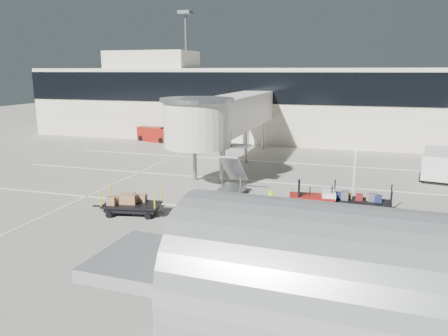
{
  "coord_description": "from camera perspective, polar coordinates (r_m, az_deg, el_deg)",
  "views": [
    {
      "loc": [
        6.06,
        -20.67,
        7.75
      ],
      "look_at": [
        -1.53,
        3.89,
        2.0
      ],
      "focal_mm": 35.0,
      "sensor_mm": 36.0,
      "label": 1
    }
  ],
  "objects": [
    {
      "name": "ground",
      "position": [
        22.9,
        0.79,
        -7.18
      ],
      "size": [
        140.0,
        140.0,
        0.0
      ],
      "primitive_type": "plane",
      "color": "#9F9A8E",
      "rests_on": "ground"
    },
    {
      "name": "lane_markings",
      "position": [
        31.71,
        4.4,
        -1.56
      ],
      "size": [
        40.0,
        30.0,
        0.02
      ],
      "color": "white",
      "rests_on": "ground"
    },
    {
      "name": "terminal",
      "position": [
        51.15,
        10.04,
        8.33
      ],
      "size": [
        64.0,
        12.11,
        15.2
      ],
      "color": "silver",
      "rests_on": "ground"
    },
    {
      "name": "jet_bridge",
      "position": [
        34.61,
        0.24,
        6.86
      ],
      "size": [
        5.7,
        20.4,
        6.03
      ],
      "color": "silver",
      "rests_on": "ground"
    },
    {
      "name": "baggage_tug",
      "position": [
        25.24,
        11.51,
        -4.12
      ],
      "size": [
        2.65,
        1.88,
        1.65
      ],
      "rotation": [
        0.0,
        0.0,
        0.13
      ],
      "color": "maroon",
      "rests_on": "ground"
    },
    {
      "name": "suitcase_cart",
      "position": [
        25.62,
        17.44,
        -4.37
      ],
      "size": [
        4.02,
        1.79,
        1.56
      ],
      "rotation": [
        0.0,
        0.0,
        -0.06
      ],
      "color": "black",
      "rests_on": "ground"
    },
    {
      "name": "box_cart_near",
      "position": [
        22.2,
        2.07,
        -6.4
      ],
      "size": [
        3.33,
        1.5,
        1.29
      ],
      "rotation": [
        0.0,
        0.0,
        -0.07
      ],
      "color": "black",
      "rests_on": "ground"
    },
    {
      "name": "box_cart_far",
      "position": [
        24.61,
        -12.32,
        -4.64
      ],
      "size": [
        3.88,
        2.07,
        1.49
      ],
      "rotation": [
        0.0,
        0.0,
        0.18
      ],
      "color": "black",
      "rests_on": "ground"
    },
    {
      "name": "ground_worker",
      "position": [
        22.02,
        6.12,
        -5.41
      ],
      "size": [
        0.71,
        0.47,
        1.93
      ],
      "primitive_type": "imported",
      "rotation": [
        0.0,
        0.0,
        -0.02
      ],
      "color": "#A2FF1A",
      "rests_on": "ground"
    },
    {
      "name": "minivan",
      "position": [
        35.78,
        26.34,
        0.76
      ],
      "size": [
        3.08,
        5.64,
        2.03
      ],
      "rotation": [
        0.0,
        0.0,
        -0.17
      ],
      "color": "silver",
      "rests_on": "ground"
    },
    {
      "name": "belt_loader",
      "position": [
        49.53,
        -8.92,
        4.39
      ],
      "size": [
        4.6,
        2.73,
        2.09
      ],
      "rotation": [
        0.0,
        0.0,
        -0.27
      ],
      "color": "maroon",
      "rests_on": "ground"
    }
  ]
}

